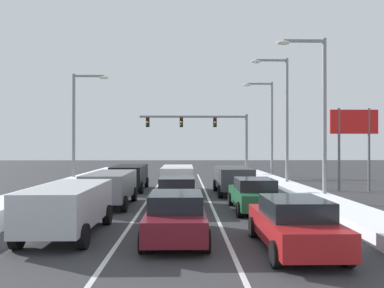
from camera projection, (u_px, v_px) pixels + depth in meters
ground_plane at (177, 208)px, 18.09m from camera, size 120.00×120.00×0.00m
lane_stripe_between_right_lane_and_center_lane at (208, 198)px, 21.43m from camera, size 0.14×36.30×0.01m
lane_stripe_between_center_lane_and_left_lane at (149, 198)px, 21.36m from camera, size 0.14×36.30×0.01m
snow_bank_right_shoulder at (300, 194)px, 21.53m from camera, size 2.16×36.30×0.47m
snow_bank_left_shoulder at (55, 192)px, 21.27m from camera, size 1.96×36.30×0.76m
sedan_red_right_lane_nearest at (294, 224)px, 10.77m from camera, size 2.00×4.50×1.51m
sedan_green_right_lane_second at (254, 194)px, 17.25m from camera, size 2.00×4.50×1.51m
suv_charcoal_right_lane_third at (233, 178)px, 23.24m from camera, size 2.16×4.90×1.67m
sedan_maroon_center_lane_nearest at (176, 216)px, 12.00m from camera, size 2.00×4.50×1.51m
sedan_tan_center_lane_second at (177, 193)px, 17.89m from camera, size 2.00×4.50×1.51m
suv_white_center_lane_third at (178, 176)px, 24.26m from camera, size 2.16×4.90×1.67m
suv_silver_left_lane_nearest at (68, 205)px, 12.57m from camera, size 2.16×4.90×1.67m
suv_gray_left_lane_second at (110, 186)px, 18.67m from camera, size 2.16×4.90×1.67m
suv_black_left_lane_third at (130, 175)px, 25.28m from camera, size 2.16×4.90×1.67m
traffic_light_gantry at (209, 129)px, 37.95m from camera, size 10.94×0.47×6.20m
street_lamp_right_near at (318, 105)px, 19.91m from camera, size 2.66×0.36×8.73m
street_lamp_right_mid at (282, 111)px, 26.50m from camera, size 2.66×0.36×9.20m
street_lamp_right_far at (268, 122)px, 33.11m from camera, size 2.66×0.36×8.64m
street_lamp_left_mid at (79, 119)px, 27.29m from camera, size 2.66×0.36×8.24m
roadside_sign_right at (354, 130)px, 24.86m from camera, size 3.20×0.16×5.50m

